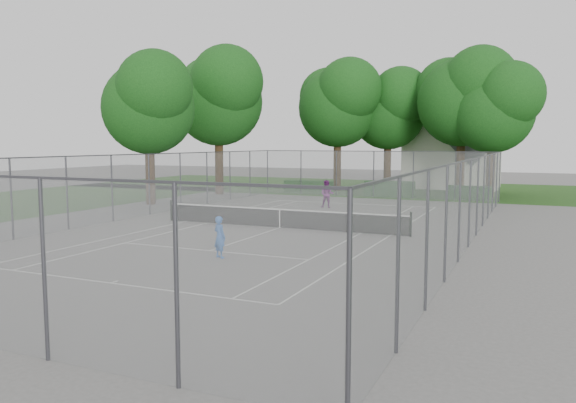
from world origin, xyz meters
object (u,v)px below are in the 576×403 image
at_px(house, 453,144).
at_px(girl_player, 220,237).
at_px(tennis_net, 280,217).
at_px(woman_player, 327,194).

relative_size(house, girl_player, 6.64).
height_order(tennis_net, house, house).
xyz_separation_m(tennis_net, house, (4.18, 28.75, 3.55)).
bearing_deg(woman_player, tennis_net, -95.64).
distance_m(tennis_net, house, 29.27).
bearing_deg(girl_player, woman_player, -61.42).
height_order(girl_player, woman_player, woman_player).
xyz_separation_m(house, woman_player, (-4.97, -19.87, -3.18)).
bearing_deg(tennis_net, girl_player, -82.00).
bearing_deg(girl_player, tennis_net, -59.84).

